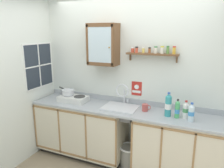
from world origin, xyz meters
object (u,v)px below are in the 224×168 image
bottle_opaque_white_2 (186,110)px  wall_cabinet (103,45)px  bottle_water_clear_3 (191,113)px  trash_bin (129,156)px  mug (145,108)px  warning_sign (137,89)px  sink (121,108)px  bottle_detergent_teal_0 (168,105)px  bottle_soda_green_1 (177,110)px  saucepan (68,92)px  hot_plate_stove (73,99)px

bottle_opaque_white_2 → wall_cabinet: wall_cabinet is taller
bottle_water_clear_3 → trash_bin: bearing=176.1°
mug → warning_sign: size_ratio=0.58×
bottle_opaque_white_2 → sink: bearing=176.8°
bottle_detergent_teal_0 → warning_sign: 0.62m
bottle_opaque_white_2 → wall_cabinet: size_ratio=0.39×
bottle_soda_green_1 → warning_sign: size_ratio=1.18×
bottle_opaque_white_2 → trash_bin: bearing=-178.4°
mug → wall_cabinet: 1.13m
saucepan → warning_sign: size_ratio=1.73×
wall_cabinet → bottle_detergent_teal_0: bearing=-10.0°
trash_bin → bottle_opaque_white_2: bearing=1.6°
sink → wall_cabinet: bearing=161.5°
saucepan → bottle_soda_green_1: 1.75m
hot_plate_stove → wall_cabinet: bearing=19.2°
bottle_soda_green_1 → trash_bin: (-0.65, 0.00, -0.85)m
sink → mug: bearing=-1.1°
saucepan → wall_cabinet: wall_cabinet is taller
sink → trash_bin: 0.74m
saucepan → trash_bin: bearing=-2.3°
bottle_soda_green_1 → bottle_water_clear_3: (0.18, -0.05, 0.00)m
trash_bin → mug: bearing=17.8°
sink → warning_sign: size_ratio=2.37×
bottle_water_clear_3 → trash_bin: (-0.83, 0.06, -0.85)m
warning_sign → trash_bin: bearing=-89.5°
sink → trash_bin: size_ratio=1.51×
warning_sign → mug: bearing=-49.4°
sink → bottle_opaque_white_2: (0.93, -0.05, 0.13)m
warning_sign → trash_bin: size_ratio=0.64×
bottle_soda_green_1 → wall_cabinet: (-1.16, 0.19, 0.80)m
bottle_detergent_teal_0 → warning_sign: warning_sign is taller
bottle_detergent_teal_0 → hot_plate_stove: bearing=179.2°
mug → warning_sign: (-0.21, 0.24, 0.20)m
bottle_soda_green_1 → trash_bin: size_ratio=0.76×
warning_sign → hot_plate_stove: bearing=-163.6°
bottle_soda_green_1 → warning_sign: 0.74m
bottle_detergent_teal_0 → mug: (-0.33, 0.06, -0.10)m
bottle_opaque_white_2 → wall_cabinet: (-1.27, 0.16, 0.81)m
sink → bottle_detergent_teal_0: sink is taller
bottle_soda_green_1 → wall_cabinet: wall_cabinet is taller
trash_bin → saucepan: bearing=177.7°
bottle_detergent_teal_0 → sink: bearing=174.2°
bottle_opaque_white_2 → mug: 0.56m
trash_bin → sink: bearing=157.1°
hot_plate_stove → saucepan: (-0.11, 0.02, 0.10)m
saucepan → bottle_opaque_white_2: 1.85m
warning_sign → bottle_detergent_teal_0: bearing=-29.9°
warning_sign → bottle_opaque_white_2: bearing=-20.8°
mug → sink: bearing=178.9°
sink → hot_plate_stove: size_ratio=1.12×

